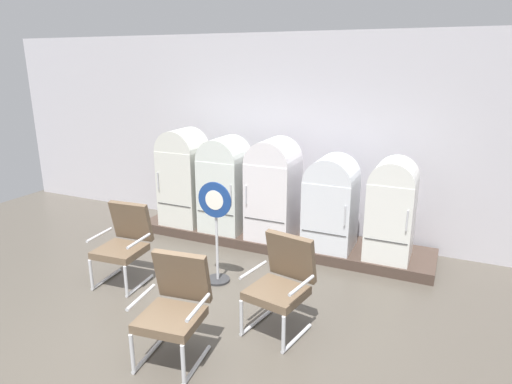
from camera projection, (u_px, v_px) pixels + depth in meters
name	position (u px, v px, depth m)	size (l,w,h in m)	color
ground	(168.00, 353.00, 4.50)	(12.00, 10.00, 0.05)	#504A41
back_wall	(294.00, 136.00, 7.23)	(11.76, 0.12, 3.25)	silver
display_plinth	(279.00, 239.00, 7.11)	(4.72, 0.95, 0.15)	#46362D
refrigerator_0	(183.00, 174.00, 7.40)	(0.68, 0.64, 1.60)	silver
refrigerator_1	(225.00, 182.00, 7.13)	(0.69, 0.69, 1.52)	silver
refrigerator_2	(273.00, 186.00, 6.80)	(0.70, 0.71, 1.55)	white
refrigerator_3	(331.00, 200.00, 6.46)	(0.70, 0.68, 1.37)	silver
refrigerator_4	(392.00, 206.00, 6.11)	(0.61, 0.67, 1.41)	white
armchair_left	(124.00, 240.00, 5.80)	(0.67, 0.71, 1.05)	silver
armchair_right	(282.00, 280.00, 4.75)	(0.71, 0.76, 1.05)	silver
armchair_center	(175.00, 303.00, 4.29)	(0.69, 0.73, 1.05)	silver
sign_stand	(216.00, 234.00, 5.74)	(0.46, 0.32, 1.37)	#2D2D30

